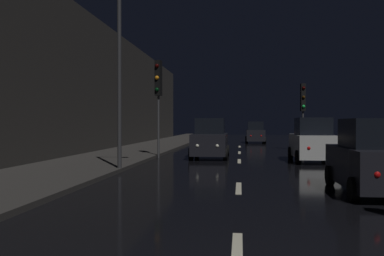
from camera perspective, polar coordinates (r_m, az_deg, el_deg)
The scene contains 11 objects.
ground at distance 27.57m, azimuth 6.45°, elevation -3.27°, with size 25.69×84.00×0.02m, color black.
sidewalk_left at distance 28.36m, azimuth -7.12°, elevation -2.99°, with size 4.40×84.00×0.15m, color #33302D.
building_facade_left at distance 25.85m, azimuth -14.62°, elevation 5.86°, with size 0.80×63.00×8.45m, color #2D2B28.
lane_centerline at distance 20.01m, azimuth 6.41°, elevation -4.69°, with size 0.16×30.03×0.01m.
traffic_light_far_left at distance 22.83m, azimuth -4.60°, elevation 5.62°, with size 0.38×0.48×5.25m.
traffic_light_far_right at distance 30.03m, azimuth 14.80°, elevation 3.40°, with size 0.34×0.47×4.61m.
streetlamp_overhead at distance 16.52m, azimuth -8.35°, elevation 12.05°, with size 1.70×0.44×7.84m.
car_approaching_headlights at distance 22.69m, azimuth 2.49°, elevation -1.61°, with size 1.95×4.23×2.13m.
car_parked_right_near at distance 12.24m, azimuth 23.21°, elevation -3.88°, with size 1.82×3.94×1.99m.
car_distant_taillights at distance 40.64m, azimuth 8.56°, elevation -0.69°, with size 1.87×4.04×2.04m.
car_parked_right_far at distance 21.36m, azimuth 15.98°, elevation -1.77°, with size 1.96×4.24×2.13m.
Camera 1 is at (0.04, -3.01, 1.86)m, focal length 39.39 mm.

